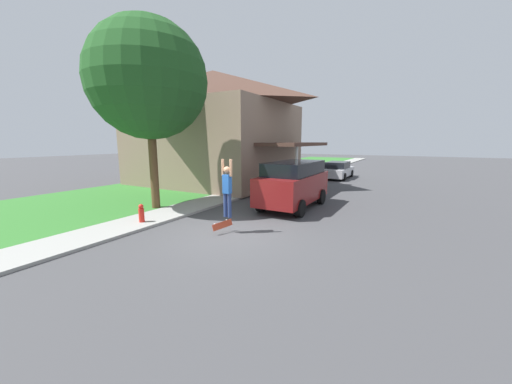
# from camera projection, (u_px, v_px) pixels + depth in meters

# --- Properties ---
(ground_plane) EXTENTS (120.00, 120.00, 0.00)m
(ground_plane) POSITION_uv_depth(u_px,v_px,m) (226.00, 234.00, 9.59)
(ground_plane) COLOR #3D3D3F
(lawn) EXTENTS (10.00, 80.00, 0.08)m
(lawn) POSITION_uv_depth(u_px,v_px,m) (180.00, 188.00, 18.61)
(lawn) COLOR #2D6B28
(lawn) RESTS_ON ground_plane
(sidewalk) EXTENTS (1.80, 80.00, 0.10)m
(sidewalk) POSITION_uv_depth(u_px,v_px,m) (236.00, 194.00, 16.46)
(sidewalk) COLOR gray
(sidewalk) RESTS_ON ground_plane
(house) EXTENTS (12.85, 9.38, 7.84)m
(house) POSITION_uv_depth(u_px,v_px,m) (214.00, 126.00, 20.45)
(house) COLOR #89705B
(house) RESTS_ON lawn
(lawn_tree_near) EXTENTS (4.99, 4.99, 8.04)m
(lawn_tree_near) POSITION_uv_depth(u_px,v_px,m) (148.00, 80.00, 12.04)
(lawn_tree_near) COLOR brown
(lawn_tree_near) RESTS_ON lawn
(suv_parked) EXTENTS (2.06, 4.63, 2.14)m
(suv_parked) POSITION_uv_depth(u_px,v_px,m) (294.00, 183.00, 13.16)
(suv_parked) COLOR maroon
(suv_parked) RESTS_ON ground_plane
(car_down_street) EXTENTS (1.91, 4.56, 1.38)m
(car_down_street) POSITION_uv_depth(u_px,v_px,m) (338.00, 170.00, 23.88)
(car_down_street) COLOR #B7B7BC
(car_down_street) RESTS_ON ground_plane
(skateboarder) EXTENTS (0.41, 0.22, 1.93)m
(skateboarder) POSITION_uv_depth(u_px,v_px,m) (227.00, 188.00, 9.37)
(skateboarder) COLOR navy
(skateboarder) RESTS_ON ground_plane
(skateboard) EXTENTS (0.31, 0.78, 0.29)m
(skateboard) POSITION_uv_depth(u_px,v_px,m) (222.00, 225.00, 9.59)
(skateboard) COLOR #B73D23
(skateboard) RESTS_ON ground_plane
(fire_hydrant) EXTENTS (0.20, 0.20, 0.68)m
(fire_hydrant) POSITION_uv_depth(u_px,v_px,m) (141.00, 213.00, 10.57)
(fire_hydrant) COLOR red
(fire_hydrant) RESTS_ON sidewalk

